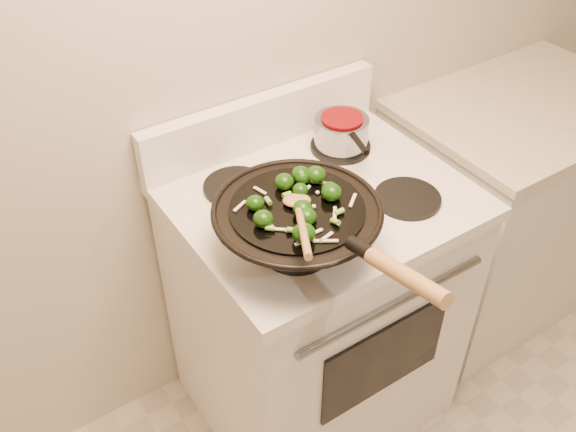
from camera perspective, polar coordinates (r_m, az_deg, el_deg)
stove at (r=2.06m, az=2.46°, el=-7.93°), size 0.78×0.67×1.08m
counter_unit at (r=2.58m, az=18.54°, el=0.75°), size 0.86×0.62×0.91m
wok at (r=1.52m, az=0.92°, el=-0.91°), size 0.41×0.67×0.24m
stirfry at (r=1.49m, az=1.14°, el=1.60°), size 0.28×0.27×0.05m
wooden_spoon at (r=1.42m, az=1.05°, el=0.09°), size 0.18×0.28×0.09m
saucepan at (r=1.90m, az=4.79°, el=7.49°), size 0.16×0.25×0.09m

